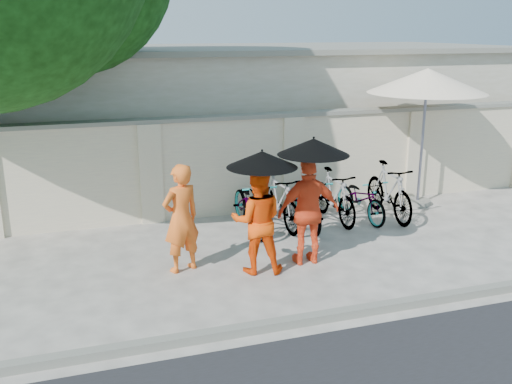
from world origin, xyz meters
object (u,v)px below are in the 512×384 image
object	(u,v)px
monk_left	(181,218)
monk_right	(309,212)
monk_center	(257,221)
patio_umbrella	(427,82)

from	to	relation	value
monk_left	monk_right	size ratio (longest dim) A/B	0.99
monk_left	monk_center	xyz separation A→B (m)	(1.14, -0.41, -0.03)
patio_umbrella	monk_center	bearing A→B (deg)	-152.46
monk_left	monk_center	distance (m)	1.21
monk_right	patio_umbrella	world-z (taller)	patio_umbrella
monk_left	monk_right	distance (m)	2.07
monk_left	monk_right	bearing A→B (deg)	149.65
monk_right	patio_umbrella	bearing A→B (deg)	-146.73
monk_center	patio_umbrella	xyz separation A→B (m)	(4.50, 2.35, 1.83)
monk_right	monk_left	bearing A→B (deg)	-8.15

